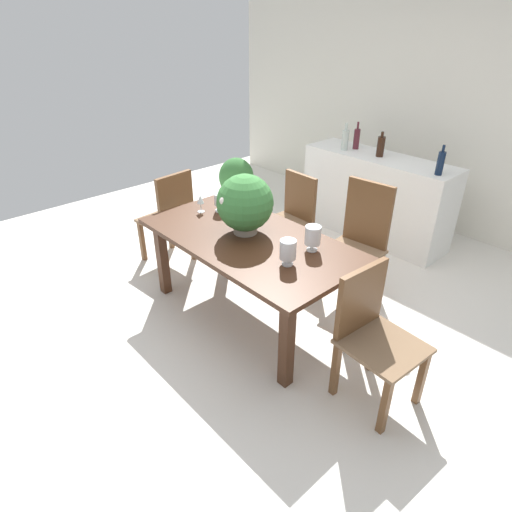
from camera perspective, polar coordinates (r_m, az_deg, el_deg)
ground_plane at (r=3.97m, az=2.36°, el=-5.75°), size 7.04×7.04×0.00m
back_wall at (r=5.50m, az=23.33°, el=16.87°), size 6.40×0.10×2.60m
dining_table at (r=3.46m, az=-0.97°, el=1.06°), size 1.80×0.95×0.74m
chair_head_end at (r=4.37m, az=-11.20°, el=5.33°), size 0.49×0.48×0.98m
chair_far_right at (r=3.91m, az=13.58°, el=2.62°), size 0.51×0.49×1.05m
chair_far_left at (r=4.36m, az=4.86°, el=5.43°), size 0.45×0.42×0.92m
chair_foot_end at (r=2.90m, az=15.02°, el=-9.37°), size 0.51×0.49×0.93m
flower_centerpiece at (r=3.38m, az=-1.47°, el=6.93°), size 0.45×0.45×0.48m
crystal_vase_left at (r=3.19m, az=7.51°, el=2.65°), size 0.12×0.12×0.20m
crystal_vase_center_near at (r=2.99m, az=4.24°, el=0.78°), size 0.12×0.12×0.19m
crystal_vase_right at (r=3.85m, az=-4.74°, el=7.30°), size 0.11×0.11×0.16m
wine_glass at (r=3.85m, az=-7.34°, el=7.33°), size 0.06×0.06×0.16m
kitchen_counter at (r=5.12m, az=15.43°, el=7.54°), size 1.71×0.52×0.94m
wine_bottle_tall at (r=5.08m, az=11.69°, el=14.82°), size 0.07×0.07×0.30m
wine_bottle_amber at (r=4.52m, az=23.17°, el=11.24°), size 0.07×0.07×0.29m
wine_bottle_dark at (r=4.93m, az=16.14°, el=13.74°), size 0.08×0.08×0.26m
wine_bottle_green at (r=5.16m, az=13.13°, el=14.86°), size 0.07×0.07×0.30m
potted_plant_floor at (r=5.84m, az=-2.61°, el=10.16°), size 0.46×0.46×0.64m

